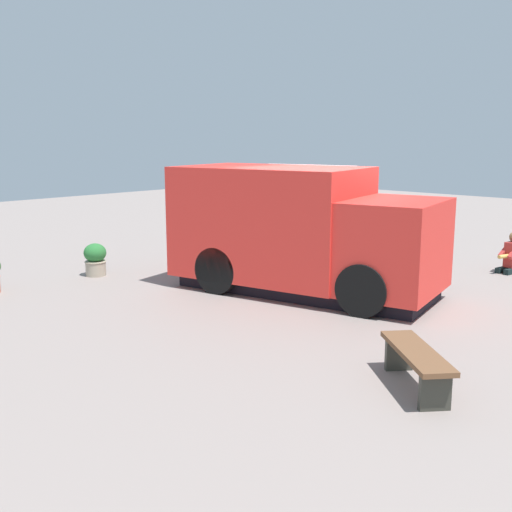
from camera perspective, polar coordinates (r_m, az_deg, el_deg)
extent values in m
plane|color=gray|center=(11.75, 5.66, -3.06)|extent=(40.00, 40.00, 0.00)
cube|color=red|center=(11.61, 1.46, 3.21)|extent=(2.77, 3.76, 2.06)
cube|color=red|center=(10.66, 12.82, 0.89)|extent=(2.28, 1.85, 1.57)
cube|color=black|center=(10.41, 16.58, 2.01)|extent=(1.66, 0.38, 0.60)
cube|color=black|center=(12.52, 3.91, 4.33)|extent=(0.41, 1.83, 0.72)
cube|color=white|center=(12.71, 4.58, 8.35)|extent=(1.01, 2.12, 0.03)
cube|color=black|center=(11.48, 4.58, -2.76)|extent=(2.61, 4.86, 0.24)
cylinder|color=black|center=(9.97, 9.86, -3.15)|extent=(0.40, 0.90, 0.87)
cylinder|color=black|center=(11.71, 13.30, -1.17)|extent=(0.40, 0.90, 0.87)
cylinder|color=black|center=(11.30, -3.63, -1.34)|extent=(0.40, 0.90, 0.87)
cylinder|color=black|center=(12.85, 1.21, 0.20)|extent=(0.40, 0.90, 0.87)
ellipsoid|color=black|center=(14.22, 22.68, -1.15)|extent=(0.59, 0.53, 0.12)
cube|color=black|center=(14.11, 21.91, -1.18)|extent=(0.37, 0.17, 0.11)
cube|color=black|center=(14.00, 22.60, -1.32)|extent=(0.37, 0.17, 0.11)
cube|color=#BA342F|center=(14.09, 22.13, 0.43)|extent=(0.36, 0.15, 0.28)
cylinder|color=#E0B151|center=(13.90, 22.11, -0.03)|extent=(0.34, 0.18, 0.08)
cube|color=#61A950|center=(13.90, 22.11, 0.04)|extent=(0.28, 0.13, 0.02)
cylinder|color=tan|center=(13.21, -14.68, -1.11)|extent=(0.42, 0.42, 0.31)
torus|color=tan|center=(13.18, -14.71, -0.51)|extent=(0.44, 0.44, 0.04)
ellipsoid|color=#297032|center=(13.15, -14.75, 0.29)|extent=(0.46, 0.46, 0.39)
sphere|color=white|center=(13.22, -15.27, 0.82)|extent=(0.08, 0.08, 0.08)
sphere|color=white|center=(13.29, -14.34, 0.64)|extent=(0.06, 0.06, 0.06)
sphere|color=white|center=(13.01, -14.20, 0.54)|extent=(0.05, 0.05, 0.05)
sphere|color=silver|center=(13.31, -14.56, 0.70)|extent=(0.08, 0.08, 0.08)
cube|color=brown|center=(7.30, 14.71, -8.66)|extent=(1.23, 1.35, 0.06)
cube|color=#34342C|center=(7.89, 13.16, -8.90)|extent=(0.31, 0.28, 0.41)
cube|color=#34342C|center=(6.89, 16.31, -12.04)|extent=(0.31, 0.28, 0.41)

